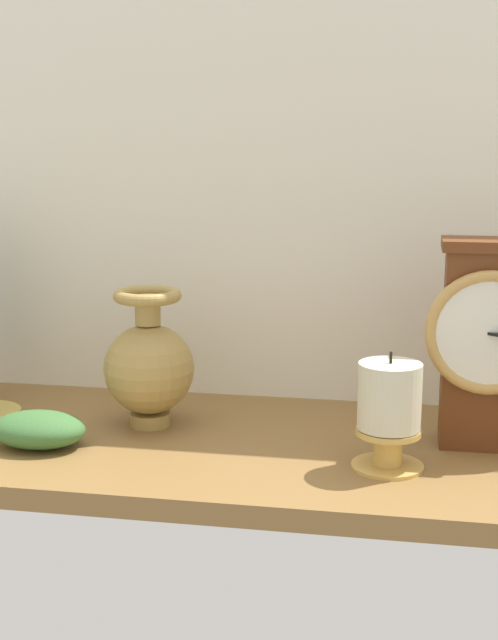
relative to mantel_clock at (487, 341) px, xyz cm
name	(u,v)px	position (x,y,z in cm)	size (l,w,h in cm)	color
ground_plane	(250,450)	(-25.72, -2.87, -13.23)	(100.00, 36.00, 2.40)	olive
back_wall	(277,148)	(-25.72, 15.63, 20.47)	(120.00, 2.00, 65.00)	white
mantel_clock	(487,341)	(0.00, 0.00, 0.00)	(13.54, 8.74, 23.14)	#613115
brass_vase_bulbous	(149,364)	(-38.51, 0.28, -4.48)	(10.73, 10.73, 16.51)	#A98A47
pillar_candle_near_clock	(389,411)	(-10.11, -8.72, -5.82)	(7.54, 7.54, 12.47)	gold
ivy_sprig	(38,429)	(-48.56, -9.20, -10.03)	(10.75, 7.52, 3.99)	#3D6F36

